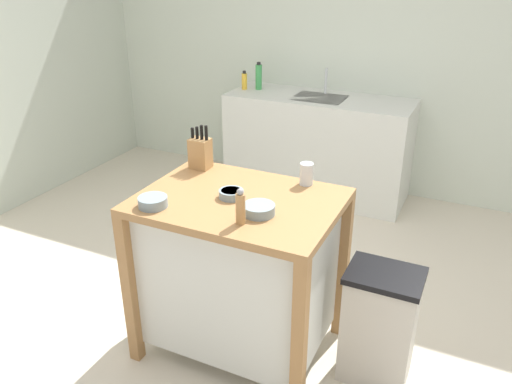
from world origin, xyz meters
TOP-DOWN VIEW (x-y plane):
  - ground_plane at (0.00, 0.00)m, footprint 6.28×6.28m
  - wall_back at (0.00, 2.37)m, footprint 5.28×0.10m
  - wall_left at (-2.64, 0.88)m, footprint 0.10×2.97m
  - kitchen_island at (-0.04, -0.10)m, footprint 0.99×0.73m
  - knife_block at (-0.41, 0.16)m, footprint 0.11×0.09m
  - bowl_ceramic_wide at (0.12, -0.21)m, footprint 0.15×0.15m
  - bowl_stoneware_deep at (-0.36, -0.36)m, footprint 0.14×0.14m
  - bowl_ceramic_small at (-0.07, -0.11)m, footprint 0.12×0.12m
  - drinking_cup at (0.20, 0.20)m, footprint 0.07×0.07m
  - pepper_grinder at (0.09, -0.33)m, footprint 0.04×0.04m
  - trash_bin at (0.70, -0.01)m, footprint 0.36×0.28m
  - sink_counter at (-0.33, 2.02)m, footprint 1.60×0.60m
  - sink_faucet at (-0.33, 2.16)m, footprint 0.02×0.02m
  - bottle_hand_soap at (-0.93, 2.05)m, footprint 0.06×0.06m
  - bottle_spray_cleaner at (-1.04, 1.99)m, footprint 0.05×0.05m

SIDE VIEW (x-z plane):
  - ground_plane at x=0.00m, z-range 0.00..0.00m
  - trash_bin at x=0.70m, z-range 0.00..0.63m
  - sink_counter at x=-0.33m, z-range 0.00..0.90m
  - kitchen_island at x=-0.04m, z-range 0.05..0.97m
  - bowl_ceramic_small at x=-0.07m, z-range 0.91..0.95m
  - bowl_ceramic_wide at x=0.12m, z-range 0.91..0.96m
  - bowl_stoneware_deep at x=-0.36m, z-range 0.91..0.96m
  - bottle_spray_cleaner at x=-1.04m, z-range 0.89..1.05m
  - drinking_cup at x=0.20m, z-range 0.91..1.03m
  - pepper_grinder at x=0.09m, z-range 0.91..1.08m
  - sink_faucet at x=-0.33m, z-range 0.89..1.11m
  - knife_block at x=-0.41m, z-range 0.88..1.13m
  - bottle_hand_soap at x=-0.93m, z-range 0.89..1.13m
  - wall_back at x=0.00m, z-range 0.00..2.60m
  - wall_left at x=-2.64m, z-range 0.00..2.60m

